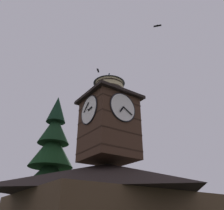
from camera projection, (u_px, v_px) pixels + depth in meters
The scene contains 6 objects.
building_main at pixel (106, 206), 17.39m from camera, with size 13.27×12.45×6.45m.
clock_tower at pixel (109, 119), 19.63m from camera, with size 4.54×4.54×8.23m.
pine_tree_behind at pixel (50, 174), 22.95m from camera, with size 6.84×6.84×15.09m.
moon at pixel (73, 184), 61.34m from camera, with size 2.05×2.05×2.05m.
flying_bird_high at pixel (157, 26), 19.14m from camera, with size 0.53×0.59×0.13m.
flying_bird_low at pixel (98, 70), 25.84m from camera, with size 0.64×0.66×0.14m.
Camera 1 is at (8.77, 13.45, 2.33)m, focal length 37.18 mm.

